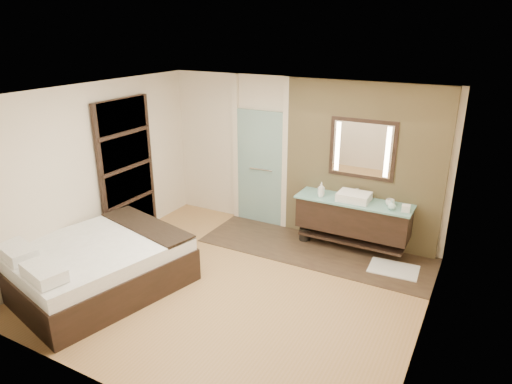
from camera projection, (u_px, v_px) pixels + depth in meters
The scene contains 15 objects.
floor at pixel (234, 286), 6.48m from camera, with size 5.00×5.00×0.00m, color #9D7442.
tile_strip at pixel (315, 249), 7.53m from camera, with size 3.80×1.30×0.01m, color #32221B.
stone_wall at pixel (362, 166), 7.35m from camera, with size 2.60×0.08×2.70m, color tan.
vanity at pixel (353, 217), 7.37m from camera, with size 1.85×0.55×0.88m.
mirror_unit at pixel (362, 149), 7.20m from camera, with size 1.06×0.04×0.96m.
frosted_door at pixel (260, 163), 8.24m from camera, with size 1.10×0.12×2.70m.
shoji_partition at pixel (127, 170), 7.63m from camera, with size 0.06×1.20×2.40m.
bed at pixel (98, 266), 6.34m from camera, with size 2.22×2.54×0.84m.
bath_mat at pixel (394, 269), 6.91m from camera, with size 0.72×0.50×0.02m, color silver.
waste_bin at pixel (305, 234), 7.83m from camera, with size 0.19×0.19×0.23m, color black.
tissue_box at pixel (406, 208), 6.82m from camera, with size 0.12×0.12×0.10m, color white.
soap_bottle_a at pixel (321, 190), 7.38m from camera, with size 0.09×0.10×0.25m, color white.
soap_bottle_b at pixel (321, 189), 7.50m from camera, with size 0.08×0.08×0.18m, color #B2B2B2.
soap_bottle_c at pixel (392, 205), 6.89m from camera, with size 0.12×0.12×0.15m, color silver.
cup at pixel (390, 203), 7.03m from camera, with size 0.13×0.13×0.11m, color silver.
Camera 1 is at (2.93, -4.80, 3.49)m, focal length 32.00 mm.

